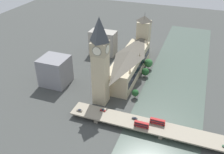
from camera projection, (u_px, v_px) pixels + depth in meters
name	position (u px, v px, depth m)	size (l,w,h in m)	color
ground_plane	(140.00, 81.00, 258.14)	(600.00, 600.00, 0.00)	#424442
river_water	(175.00, 87.00, 247.54)	(58.94, 360.00, 0.30)	#47564C
parliament_hall	(130.00, 63.00, 261.60)	(22.64, 89.84, 27.89)	#C1B28E
clock_tower	(100.00, 61.00, 206.02)	(13.36, 13.36, 78.82)	#C1B28E
victoria_tower	(143.00, 35.00, 301.65)	(14.87, 14.87, 52.08)	#C1B28E
road_bridge	(162.00, 129.00, 189.79)	(149.87, 16.42, 5.17)	gray
double_decker_bus_lead	(157.00, 121.00, 192.25)	(11.80, 2.58, 4.64)	red
double_decker_bus_mid	(142.00, 124.00, 189.31)	(11.36, 2.48, 4.73)	red
car_northbound_mid	(79.00, 110.00, 206.72)	(4.69, 1.91, 1.49)	slate
car_northbound_tail	(135.00, 118.00, 198.14)	(4.35, 1.88, 1.39)	black
car_southbound_extra	(103.00, 110.00, 206.90)	(4.66, 1.81, 1.30)	maroon
city_block_west	(55.00, 71.00, 247.06)	(26.46, 25.19, 28.19)	gray
city_block_center	(103.00, 43.00, 305.89)	(32.03, 16.60, 29.28)	#A39E93
tree_embankment_near	(148.00, 63.00, 275.45)	(9.38, 9.38, 12.12)	brown
tree_embankment_mid	(135.00, 93.00, 228.85)	(6.43, 6.43, 8.96)	brown
tree_embankment_far	(145.00, 72.00, 261.54)	(7.94, 7.94, 10.13)	brown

